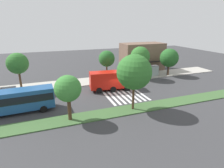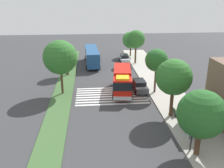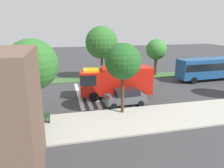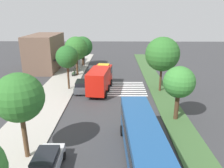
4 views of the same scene
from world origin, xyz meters
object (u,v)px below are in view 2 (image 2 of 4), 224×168
street_lamp (194,118)px  median_tree_far_west (66,52)px  fire_truck (122,80)px  parked_car_west (124,58)px  parked_car_mid (140,86)px  sidewalk_tree_east (174,77)px  sidewalk_tree_west (136,39)px  sidewalk_tree_center (156,60)px  median_tree_west (60,57)px  transit_bus (92,55)px  bus_stop_shelter (188,117)px  sidewalk_tree_far_west (131,40)px  bench_near_shelter (174,111)px  sidewalk_tree_far_east (202,114)px

street_lamp → median_tree_far_west: size_ratio=1.01×
fire_truck → parked_car_west: 18.50m
parked_car_mid → sidewalk_tree_east: sidewalk_tree_east is taller
sidewalk_tree_west → median_tree_far_west: bearing=-63.7°
sidewalk_tree_center → sidewalk_tree_east: size_ratio=0.93×
fire_truck → sidewalk_tree_west: size_ratio=1.23×
fire_truck → parked_car_mid: 3.09m
sidewalk_tree_east → median_tree_west: 16.63m
parked_car_mid → transit_bus: transit_bus is taller
median_tree_west → bus_stop_shelter: bearing=50.1°
parked_car_mid → bus_stop_shelter: (12.61, 2.82, 0.99)m
sidewalk_tree_far_west → median_tree_far_west: (13.77, -14.18, 0.40)m
bench_near_shelter → sidewalk_tree_center: (-7.64, -0.60, 4.59)m
sidewalk_tree_west → sidewalk_tree_east: (24.94, 0.00, -0.18)m
sidewalk_tree_west → sidewalk_tree_far_west: bearing=-180.0°
parked_car_mid → sidewalk_tree_east: bearing=12.1°
median_tree_west → bench_near_shelter: bearing=60.5°
sidewalk_tree_far_west → median_tree_west: size_ratio=0.72×
sidewalk_tree_center → median_tree_west: size_ratio=0.83×
parked_car_mid → bus_stop_shelter: 12.96m
transit_bus → sidewalk_tree_west: bearing=-93.9°
parked_car_west → sidewalk_tree_far_east: size_ratio=0.68×
parked_car_mid → sidewalk_tree_center: size_ratio=0.68×
parked_car_west → sidewalk_tree_east: bearing=3.5°
street_lamp → median_tree_far_west: bearing=-151.4°
bench_near_shelter → sidewalk_tree_far_west: (-31.39, -0.60, 3.45)m
sidewalk_tree_far_west → sidewalk_tree_west: 6.91m
bench_near_shelter → median_tree_west: (-8.36, -14.78, 5.19)m
median_tree_west → parked_car_mid: bearing=91.2°
fire_truck → sidewalk_tree_far_east: sidewalk_tree_far_east is taller
parked_car_west → median_tree_far_west: bearing=-55.2°
bus_stop_shelter → sidewalk_tree_center: (-11.64, -0.62, 3.29)m
bench_near_shelter → sidewalk_tree_far_west: size_ratio=0.27×
fire_truck → sidewalk_tree_far_east: (16.32, 5.03, 2.31)m
fire_truck → sidewalk_tree_center: 5.94m
bench_near_shelter → street_lamp: bearing=-7.4°
parked_car_mid → sidewalk_tree_far_east: bearing=5.7°
transit_bus → fire_truck: bearing=-167.9°
bus_stop_shelter → sidewalk_tree_west: size_ratio=0.49×
sidewalk_tree_west → fire_truck: bearing=-16.9°
fire_truck → street_lamp: 16.53m
fire_truck → parked_car_mid: (-0.53, 2.82, -1.15)m
median_tree_west → sidewalk_tree_far_west: bearing=148.4°
sidewalk_tree_east → street_lamp: bearing=-3.1°
street_lamp → median_tree_west: size_ratio=0.75×
parked_car_west → median_tree_far_west: (8.71, -11.98, 3.57)m
bench_near_shelter → median_tree_far_west: size_ratio=0.26×
transit_bus → median_tree_west: bearing=161.2°
sidewalk_tree_east → median_tree_west: median_tree_west is taller
sidewalk_tree_east → median_tree_west: size_ratio=0.89×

